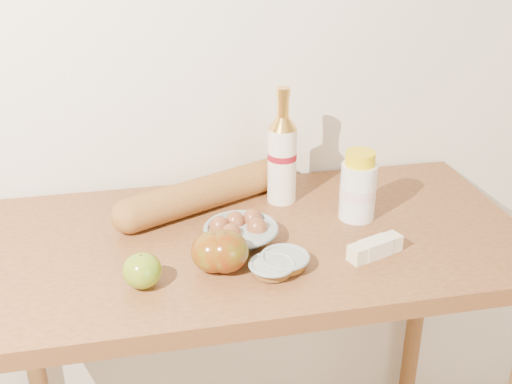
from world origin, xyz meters
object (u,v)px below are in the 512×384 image
bourbon_bottle (282,157)px  baguette (206,193)px  cream_bottle (358,188)px  table (253,283)px  egg_bowl (240,231)px

bourbon_bottle → baguette: 0.20m
cream_bottle → baguette: (-0.33, 0.12, -0.04)m
bourbon_bottle → baguette: (-0.18, -0.00, -0.07)m
table → baguette: size_ratio=2.59×
egg_bowl → baguette: baguette is taller
table → baguette: (-0.08, 0.15, 0.16)m
bourbon_bottle → cream_bottle: (0.15, -0.12, -0.04)m
egg_bowl → bourbon_bottle: bearing=52.4°
cream_bottle → egg_bowl: bearing=-165.3°
table → cream_bottle: bearing=8.3°
bourbon_bottle → egg_bowl: bourbon_bottle is taller
bourbon_bottle → egg_bowl: size_ratio=1.43×
table → bourbon_bottle: 0.30m
bourbon_bottle → cream_bottle: 0.19m
egg_bowl → table: bearing=26.9°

